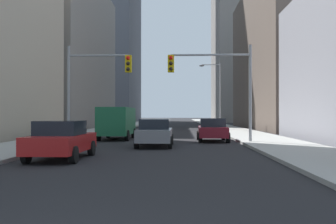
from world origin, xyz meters
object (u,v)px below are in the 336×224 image
(sedan_red, at_px, (62,140))
(sedan_maroon, at_px, (212,130))
(sedan_grey, at_px, (155,133))
(traffic_signal_near_left, at_px, (96,77))
(traffic_signal_near_right, at_px, (214,76))
(cargo_van_green, at_px, (117,121))

(sedan_red, bearing_deg, sedan_maroon, 56.37)
(sedan_grey, height_order, traffic_signal_near_left, traffic_signal_near_left)
(sedan_red, xyz_separation_m, traffic_signal_near_left, (-0.52, 8.24, 3.28))
(sedan_maroon, bearing_deg, traffic_signal_near_right, -92.60)
(sedan_maroon, height_order, traffic_signal_near_right, traffic_signal_near_right)
(sedan_maroon, xyz_separation_m, traffic_signal_near_left, (-7.30, -1.94, 3.28))
(sedan_red, height_order, sedan_maroon, same)
(sedan_maroon, bearing_deg, cargo_van_green, 164.69)
(sedan_red, relative_size, sedan_maroon, 0.99)
(cargo_van_green, bearing_deg, traffic_signal_near_right, -29.86)
(sedan_grey, distance_m, traffic_signal_near_left, 5.49)
(sedan_grey, xyz_separation_m, traffic_signal_near_right, (3.41, 2.23, 3.33))
(sedan_maroon, relative_size, traffic_signal_near_left, 0.71)
(cargo_van_green, relative_size, traffic_signal_near_left, 0.87)
(sedan_red, bearing_deg, traffic_signal_near_left, 93.64)
(cargo_van_green, xyz_separation_m, sedan_grey, (3.14, -5.99, -0.52))
(cargo_van_green, xyz_separation_m, sedan_red, (-0.14, -12.00, -0.52))
(sedan_red, bearing_deg, traffic_signal_near_right, 50.95)
(sedan_maroon, bearing_deg, sedan_grey, -129.96)
(traffic_signal_near_left, distance_m, traffic_signal_near_right, 7.21)
(sedan_red, relative_size, traffic_signal_near_left, 0.70)
(sedan_maroon, relative_size, traffic_signal_near_right, 0.71)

